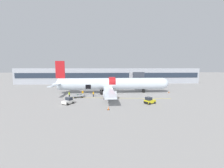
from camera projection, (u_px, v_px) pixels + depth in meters
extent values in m
plane|color=gray|center=(115.00, 95.00, 43.39)|extent=(500.00, 500.00, 0.00)
cube|color=yellow|center=(120.00, 98.00, 39.52)|extent=(28.83, 3.55, 0.01)
cube|color=#9EA3AD|center=(110.00, 76.00, 80.48)|extent=(102.26, 10.77, 8.58)
cube|color=#232D3D|center=(110.00, 75.00, 75.03)|extent=(100.22, 0.16, 2.74)
cylinder|color=#4C4C51|center=(135.00, 85.00, 55.40)|extent=(0.60, 0.60, 3.78)
cube|color=silver|center=(136.00, 76.00, 55.01)|extent=(3.09, 10.38, 3.09)
cube|color=#333842|center=(138.00, 77.00, 50.46)|extent=(4.01, 1.60, 3.70)
cylinder|color=silver|center=(112.00, 84.00, 47.46)|extent=(36.22, 4.02, 4.02)
sphere|color=silver|center=(163.00, 83.00, 48.65)|extent=(3.82, 3.82, 3.82)
cone|color=silver|center=(58.00, 84.00, 46.26)|extent=(4.62, 3.70, 3.70)
cylinder|color=red|center=(112.00, 83.00, 47.38)|extent=(2.17, 4.03, 4.03)
cube|color=red|center=(60.00, 70.00, 45.76)|extent=(3.01, 0.28, 5.77)
cube|color=silver|center=(55.00, 85.00, 41.30)|extent=(1.15, 10.01, 0.20)
cube|color=silver|center=(65.00, 82.00, 51.23)|extent=(1.15, 10.01, 0.20)
cube|color=silver|center=(109.00, 92.00, 38.03)|extent=(2.73, 17.87, 0.40)
cube|color=silver|center=(107.00, 84.00, 56.95)|extent=(2.73, 17.87, 0.40)
cylinder|color=#B2B7BF|center=(110.00, 95.00, 38.18)|extent=(3.75, 2.22, 2.22)
cylinder|color=#B2B7BF|center=(107.00, 86.00, 57.04)|extent=(3.75, 2.22, 2.22)
cube|color=black|center=(88.00, 87.00, 45.04)|extent=(1.70, 0.12, 1.40)
cylinder|color=#56565B|center=(144.00, 89.00, 48.40)|extent=(0.22, 0.22, 1.58)
sphere|color=black|center=(144.00, 91.00, 48.49)|extent=(1.24, 1.24, 1.24)
cylinder|color=#56565B|center=(101.00, 90.00, 44.74)|extent=(0.22, 0.22, 1.58)
sphere|color=black|center=(101.00, 93.00, 44.83)|extent=(1.24, 1.24, 1.24)
cylinder|color=#56565B|center=(102.00, 88.00, 50.11)|extent=(0.22, 0.22, 1.58)
sphere|color=black|center=(102.00, 90.00, 50.20)|extent=(1.24, 1.24, 1.24)
cube|color=silver|center=(68.00, 102.00, 32.79)|extent=(2.74, 2.97, 0.65)
cube|color=#232833|center=(69.00, 99.00, 33.08)|extent=(1.78, 1.70, 0.73)
cube|color=black|center=(72.00, 101.00, 33.91)|extent=(1.30, 0.92, 0.33)
sphere|color=black|center=(73.00, 103.00, 33.16)|extent=(0.56, 0.56, 0.56)
sphere|color=black|center=(68.00, 102.00, 33.93)|extent=(0.56, 0.56, 0.56)
sphere|color=black|center=(67.00, 104.00, 31.71)|extent=(0.56, 0.56, 0.56)
sphere|color=black|center=(63.00, 103.00, 32.48)|extent=(0.56, 0.56, 0.56)
cube|color=yellow|center=(150.00, 101.00, 33.34)|extent=(2.96, 2.56, 0.66)
cube|color=#232833|center=(149.00, 99.00, 33.03)|extent=(1.62, 1.71, 0.74)
cube|color=black|center=(146.00, 102.00, 32.68)|extent=(0.76, 1.31, 0.33)
sphere|color=black|center=(145.00, 102.00, 33.56)|extent=(0.56, 0.56, 0.56)
sphere|color=black|center=(150.00, 103.00, 32.30)|extent=(0.56, 0.56, 0.56)
sphere|color=black|center=(150.00, 101.00, 34.45)|extent=(0.56, 0.56, 0.56)
sphere|color=black|center=(155.00, 103.00, 33.18)|extent=(0.56, 0.56, 0.56)
cube|color=#999BA0|center=(78.00, 96.00, 40.11)|extent=(3.30, 2.41, 0.05)
cube|color=#999BA0|center=(83.00, 95.00, 40.60)|extent=(0.53, 1.56, 0.39)
cube|color=#999BA0|center=(78.00, 96.00, 39.37)|extent=(2.79, 0.91, 0.39)
cube|color=#999BA0|center=(78.00, 95.00, 40.81)|extent=(2.79, 0.91, 0.39)
cube|color=#333338|center=(85.00, 96.00, 40.82)|extent=(0.88, 0.34, 0.06)
sphere|color=black|center=(82.00, 97.00, 39.77)|extent=(0.40, 0.40, 0.40)
sphere|color=black|center=(81.00, 96.00, 41.26)|extent=(0.40, 0.40, 0.40)
sphere|color=black|center=(75.00, 98.00, 39.03)|extent=(0.40, 0.40, 0.40)
sphere|color=black|center=(74.00, 97.00, 40.53)|extent=(0.40, 0.40, 0.40)
cube|color=#721951|center=(80.00, 95.00, 40.37)|extent=(0.42, 0.33, 0.30)
cube|color=#14472D|center=(78.00, 95.00, 40.20)|extent=(0.55, 0.27, 0.42)
cube|color=#14472D|center=(81.00, 95.00, 40.36)|extent=(0.39, 0.27, 0.43)
cylinder|color=black|center=(69.00, 96.00, 40.35)|extent=(0.32, 0.32, 0.82)
cylinder|color=#B7E019|center=(69.00, 94.00, 40.27)|extent=(0.41, 0.41, 0.64)
sphere|color=brown|center=(69.00, 92.00, 40.22)|extent=(0.23, 0.23, 0.23)
cylinder|color=#B7E019|center=(69.00, 94.00, 40.50)|extent=(0.13, 0.13, 0.59)
cylinder|color=#B7E019|center=(69.00, 94.00, 40.06)|extent=(0.13, 0.13, 0.59)
cylinder|color=black|center=(93.00, 95.00, 41.51)|extent=(0.39, 0.39, 0.79)
cylinder|color=orange|center=(93.00, 93.00, 41.43)|extent=(0.50, 0.50, 0.63)
sphere|color=#9E7556|center=(93.00, 92.00, 41.38)|extent=(0.22, 0.22, 0.22)
cylinder|color=orange|center=(94.00, 93.00, 41.25)|extent=(0.16, 0.16, 0.58)
cylinder|color=orange|center=(93.00, 93.00, 41.63)|extent=(0.16, 0.16, 0.58)
cylinder|color=#2D2D33|center=(83.00, 94.00, 42.75)|extent=(0.33, 0.33, 0.83)
cylinder|color=orange|center=(83.00, 92.00, 42.67)|extent=(0.43, 0.43, 0.65)
sphere|color=tan|center=(83.00, 91.00, 42.62)|extent=(0.23, 0.23, 0.23)
cylinder|color=orange|center=(83.00, 92.00, 42.67)|extent=(0.14, 0.14, 0.60)
cylinder|color=orange|center=(82.00, 92.00, 42.68)|extent=(0.14, 0.14, 0.60)
cube|color=#4C1E1E|center=(71.00, 98.00, 37.60)|extent=(0.50, 0.22, 0.70)
cube|color=black|center=(71.00, 97.00, 37.55)|extent=(0.31, 0.05, 0.12)
cube|color=black|center=(169.00, 93.00, 48.15)|extent=(0.55, 0.55, 0.03)
cone|color=orange|center=(169.00, 92.00, 48.12)|extent=(0.41, 0.41, 0.57)
cylinder|color=white|center=(169.00, 92.00, 48.11)|extent=(0.24, 0.24, 0.07)
cube|color=black|center=(108.00, 110.00, 28.31)|extent=(0.52, 0.52, 0.03)
cone|color=orange|center=(108.00, 108.00, 28.27)|extent=(0.38, 0.38, 0.75)
cylinder|color=white|center=(108.00, 108.00, 28.27)|extent=(0.22, 0.22, 0.09)
cube|color=black|center=(117.00, 98.00, 39.37)|extent=(0.60, 0.60, 0.03)
cone|color=orange|center=(117.00, 97.00, 39.33)|extent=(0.44, 0.44, 0.69)
cylinder|color=white|center=(117.00, 97.00, 39.32)|extent=(0.26, 0.26, 0.08)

